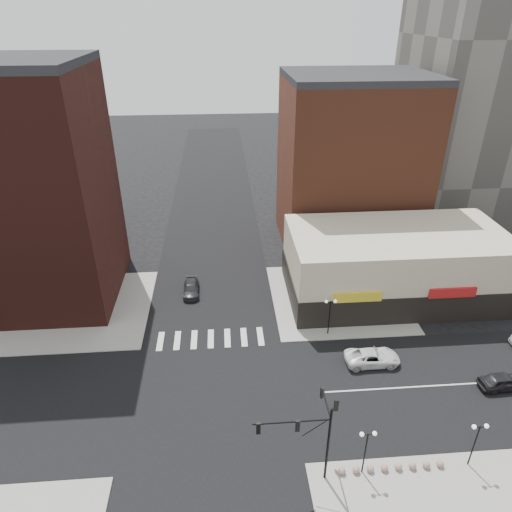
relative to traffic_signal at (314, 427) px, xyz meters
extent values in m
plane|color=black|center=(-7.24, 7.83, -4.96)|extent=(240.00, 240.00, 0.00)
cube|color=black|center=(-7.24, 7.83, -4.95)|extent=(200.00, 14.00, 0.02)
cube|color=black|center=(-7.24, 7.83, -4.95)|extent=(14.00, 200.00, 0.02)
cube|color=gray|center=(-21.74, 22.33, -4.90)|extent=(15.00, 15.00, 0.12)
cube|color=gray|center=(7.26, 22.33, -4.90)|extent=(15.00, 15.00, 0.12)
cube|color=#3D1813|center=(-26.24, 26.33, 7.54)|extent=(16.00, 15.00, 25.00)
cube|color=brown|center=(11.76, 37.33, 6.04)|extent=(18.00, 15.00, 22.00)
cube|color=beige|center=(13.76, 22.83, -0.96)|extent=(24.00, 12.00, 8.00)
cube|color=black|center=(13.76, 22.83, -3.26)|extent=(24.20, 12.20, 3.40)
cylinder|color=black|center=(0.96, -0.37, -1.46)|extent=(0.18, 0.18, 7.00)
cylinder|color=black|center=(-1.64, -0.37, 1.04)|extent=(5.20, 0.11, 0.11)
cylinder|color=black|center=(-0.04, -0.37, 0.34)|extent=(1.72, 0.06, 1.46)
cylinder|color=black|center=(0.96, 1.13, 1.04)|extent=(0.11, 3.00, 0.11)
cube|color=black|center=(-3.84, -0.37, 0.64)|extent=(0.28, 0.18, 0.95)
sphere|color=red|center=(-3.84, -0.37, 0.94)|extent=(0.16, 0.16, 0.16)
cube|color=black|center=(-1.24, -0.37, 0.64)|extent=(0.28, 0.18, 0.95)
sphere|color=red|center=(-1.24, -0.37, 0.94)|extent=(0.16, 0.16, 0.16)
cube|color=black|center=(0.96, 2.43, 0.64)|extent=(0.18, 0.28, 0.95)
sphere|color=red|center=(0.96, 2.43, 0.94)|extent=(0.16, 0.16, 0.16)
cube|color=black|center=(1.21, -0.37, 2.34)|extent=(0.28, 0.18, 0.95)
sphere|color=red|center=(1.21, -0.37, 2.64)|extent=(0.16, 0.16, 0.16)
cylinder|color=black|center=(3.76, -0.17, -2.84)|extent=(0.11, 0.11, 4.00)
cylinder|color=black|center=(3.76, -0.17, -0.94)|extent=(0.90, 0.06, 0.06)
sphere|color=white|center=(3.31, -0.17, -0.84)|extent=(0.32, 0.32, 0.32)
sphere|color=white|center=(4.21, -0.17, -0.84)|extent=(0.32, 0.32, 0.32)
cylinder|color=black|center=(11.76, -0.17, -2.84)|extent=(0.11, 0.11, 4.00)
cylinder|color=black|center=(11.76, -0.17, -0.94)|extent=(0.90, 0.06, 0.06)
sphere|color=white|center=(11.31, -0.17, -0.84)|extent=(0.32, 0.32, 0.32)
sphere|color=white|center=(12.21, -0.17, -0.84)|extent=(0.32, 0.32, 0.32)
cylinder|color=black|center=(4.76, 15.83, -2.84)|extent=(0.11, 0.11, 4.00)
cylinder|color=black|center=(4.76, 15.83, -0.94)|extent=(0.90, 0.06, 0.06)
sphere|color=white|center=(4.31, 15.83, -0.84)|extent=(0.32, 0.32, 0.32)
sphere|color=white|center=(5.21, 15.83, -0.84)|extent=(0.32, 0.32, 0.32)
sphere|color=gray|center=(2.26, -0.17, -4.58)|extent=(0.53, 0.53, 0.53)
sphere|color=gray|center=(3.31, -0.17, -4.58)|extent=(0.53, 0.53, 0.53)
sphere|color=gray|center=(4.36, -0.17, -4.58)|extent=(0.53, 0.53, 0.53)
sphere|color=gray|center=(5.41, -0.17, -4.58)|extent=(0.53, 0.53, 0.53)
sphere|color=gray|center=(6.46, -0.17, -4.58)|extent=(0.53, 0.53, 0.53)
sphere|color=gray|center=(7.51, -0.17, -4.58)|extent=(0.53, 0.53, 0.53)
sphere|color=gray|center=(8.56, -0.17, -4.58)|extent=(0.53, 0.53, 0.53)
sphere|color=gray|center=(9.61, -0.17, -4.58)|extent=(0.53, 0.53, 0.53)
imported|color=silver|center=(7.99, 11.21, -4.24)|extent=(5.20, 2.42, 1.44)
imported|color=black|center=(18.58, 7.18, -4.23)|extent=(4.39, 1.93, 1.47)
imported|color=black|center=(-9.69, 24.72, -4.31)|extent=(1.89, 4.49, 1.30)
camera|label=1|loc=(-5.62, -21.03, 24.90)|focal=32.00mm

